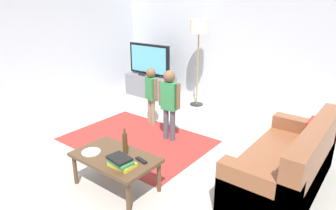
{
  "coord_description": "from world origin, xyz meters",
  "views": [
    {
      "loc": [
        2.55,
        -2.69,
        2.12
      ],
      "look_at": [
        0.0,
        0.6,
        0.65
      ],
      "focal_mm": 31.86,
      "sensor_mm": 36.0,
      "label": 1
    }
  ],
  "objects_px": {
    "floor_lamp": "(199,31)",
    "child_near_tv": "(151,91)",
    "tv": "(149,60)",
    "bottle": "(125,143)",
    "couch": "(290,167)",
    "coffee_table": "(115,160)",
    "tv_remote": "(141,160)",
    "child_center": "(169,99)",
    "tv_stand": "(150,86)",
    "plate": "(91,152)",
    "book_stack": "(121,162)"
  },
  "relations": [
    {
      "from": "tv_stand",
      "to": "tv",
      "type": "xyz_separation_m",
      "value": [
        0.0,
        -0.02,
        0.6
      ]
    },
    {
      "from": "plate",
      "to": "tv_remote",
      "type": "bearing_deg",
      "value": 20.14
    },
    {
      "from": "coffee_table",
      "to": "book_stack",
      "type": "xyz_separation_m",
      "value": [
        0.22,
        -0.12,
        0.1
      ]
    },
    {
      "from": "child_center",
      "to": "bottle",
      "type": "distance_m",
      "value": 1.35
    },
    {
      "from": "tv",
      "to": "child_center",
      "type": "xyz_separation_m",
      "value": [
        1.74,
        -1.52,
        -0.17
      ]
    },
    {
      "from": "tv_stand",
      "to": "floor_lamp",
      "type": "height_order",
      "value": "floor_lamp"
    },
    {
      "from": "tv",
      "to": "bottle",
      "type": "xyz_separation_m",
      "value": [
        2.09,
        -2.82,
        -0.3
      ]
    },
    {
      "from": "coffee_table",
      "to": "tv_stand",
      "type": "bearing_deg",
      "value": 124.54
    },
    {
      "from": "book_stack",
      "to": "child_near_tv",
      "type": "bearing_deg",
      "value": 122.27
    },
    {
      "from": "coffee_table",
      "to": "bottle",
      "type": "relative_size",
      "value": 3.18
    },
    {
      "from": "coffee_table",
      "to": "child_near_tv",
      "type": "bearing_deg",
      "value": 118.56
    },
    {
      "from": "child_near_tv",
      "to": "plate",
      "type": "height_order",
      "value": "child_near_tv"
    },
    {
      "from": "tv",
      "to": "book_stack",
      "type": "bearing_deg",
      "value": -53.49
    },
    {
      "from": "tv_remote",
      "to": "plate",
      "type": "relative_size",
      "value": 0.77
    },
    {
      "from": "book_stack",
      "to": "bottle",
      "type": "height_order",
      "value": "bottle"
    },
    {
      "from": "child_near_tv",
      "to": "child_center",
      "type": "distance_m",
      "value": 0.72
    },
    {
      "from": "tv",
      "to": "tv_remote",
      "type": "height_order",
      "value": "tv"
    },
    {
      "from": "book_stack",
      "to": "bottle",
      "type": "distance_m",
      "value": 0.3
    },
    {
      "from": "tv",
      "to": "coffee_table",
      "type": "xyz_separation_m",
      "value": [
        2.04,
        -2.94,
        -0.48
      ]
    },
    {
      "from": "tv",
      "to": "child_center",
      "type": "bearing_deg",
      "value": -41.16
    },
    {
      "from": "floor_lamp",
      "to": "book_stack",
      "type": "xyz_separation_m",
      "value": [
        1.09,
        -3.23,
        -1.07
      ]
    },
    {
      "from": "tv_stand",
      "to": "plate",
      "type": "xyz_separation_m",
      "value": [
        1.76,
        -3.08,
        0.18
      ]
    },
    {
      "from": "bottle",
      "to": "plate",
      "type": "distance_m",
      "value": 0.43
    },
    {
      "from": "floor_lamp",
      "to": "bottle",
      "type": "height_order",
      "value": "floor_lamp"
    },
    {
      "from": "floor_lamp",
      "to": "book_stack",
      "type": "bearing_deg",
      "value": -71.37
    },
    {
      "from": "coffee_table",
      "to": "book_stack",
      "type": "distance_m",
      "value": 0.27
    },
    {
      "from": "tv_remote",
      "to": "plate",
      "type": "bearing_deg",
      "value": -148.52
    },
    {
      "from": "bottle",
      "to": "tv_stand",
      "type": "bearing_deg",
      "value": 126.31
    },
    {
      "from": "tv_stand",
      "to": "tv",
      "type": "bearing_deg",
      "value": -90.0
    },
    {
      "from": "coffee_table",
      "to": "tv_remote",
      "type": "xyz_separation_m",
      "value": [
        0.32,
        0.1,
        0.06
      ]
    },
    {
      "from": "tv_stand",
      "to": "plate",
      "type": "relative_size",
      "value": 5.45
    },
    {
      "from": "child_center",
      "to": "tv_stand",
      "type": "bearing_deg",
      "value": 138.45
    },
    {
      "from": "child_near_tv",
      "to": "plate",
      "type": "relative_size",
      "value": 4.67
    },
    {
      "from": "couch",
      "to": "tv_remote",
      "type": "distance_m",
      "value": 1.73
    },
    {
      "from": "book_stack",
      "to": "coffee_table",
      "type": "bearing_deg",
      "value": 152.72
    },
    {
      "from": "couch",
      "to": "coffee_table",
      "type": "height_order",
      "value": "couch"
    },
    {
      "from": "floor_lamp",
      "to": "tv_remote",
      "type": "distance_m",
      "value": 3.42
    },
    {
      "from": "tv_stand",
      "to": "couch",
      "type": "height_order",
      "value": "couch"
    },
    {
      "from": "coffee_table",
      "to": "tv",
      "type": "bearing_deg",
      "value": 124.73
    },
    {
      "from": "child_near_tv",
      "to": "coffee_table",
      "type": "distance_m",
      "value": 1.99
    },
    {
      "from": "child_center",
      "to": "tv_remote",
      "type": "height_order",
      "value": "child_center"
    },
    {
      "from": "coffee_table",
      "to": "couch",
      "type": "bearing_deg",
      "value": 37.0
    },
    {
      "from": "child_center",
      "to": "tv",
      "type": "bearing_deg",
      "value": 138.84
    },
    {
      "from": "tv_stand",
      "to": "floor_lamp",
      "type": "bearing_deg",
      "value": 7.38
    },
    {
      "from": "tv_stand",
      "to": "floor_lamp",
      "type": "relative_size",
      "value": 0.67
    },
    {
      "from": "floor_lamp",
      "to": "child_near_tv",
      "type": "xyz_separation_m",
      "value": [
        -0.08,
        -1.37,
        -0.93
      ]
    },
    {
      "from": "bottle",
      "to": "tv_remote",
      "type": "relative_size",
      "value": 1.85
    },
    {
      "from": "tv_remote",
      "to": "book_stack",
      "type": "bearing_deg",
      "value": -102.53
    },
    {
      "from": "tv_stand",
      "to": "tv_remote",
      "type": "height_order",
      "value": "tv_stand"
    },
    {
      "from": "tv_stand",
      "to": "tv_remote",
      "type": "bearing_deg",
      "value": -50.5
    }
  ]
}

